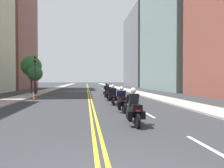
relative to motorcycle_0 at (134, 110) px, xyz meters
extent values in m
plane|color=#2D2E32|center=(-1.69, 42.73, -0.66)|extent=(264.00, 264.00, 0.00)
cube|color=gray|center=(-9.20, 42.73, -0.60)|extent=(2.35, 144.00, 0.12)
cube|color=#9C9C96|center=(5.81, 42.73, -0.60)|extent=(2.35, 144.00, 0.12)
cube|color=yellow|center=(-1.81, 42.73, -0.66)|extent=(0.12, 132.00, 0.01)
cube|color=yellow|center=(-1.57, 42.73, -0.66)|extent=(0.12, 132.00, 0.01)
cube|color=silver|center=(1.47, -3.27, -0.66)|extent=(0.14, 2.40, 0.01)
cube|color=silver|center=(1.47, 2.73, -0.66)|extent=(0.14, 2.40, 0.01)
cube|color=silver|center=(1.47, 8.73, -0.66)|extent=(0.14, 2.40, 0.01)
cube|color=silver|center=(1.47, 14.73, -0.66)|extent=(0.14, 2.40, 0.01)
cube|color=silver|center=(1.47, 20.73, -0.66)|extent=(0.14, 2.40, 0.01)
cube|color=silver|center=(1.47, 26.73, -0.66)|extent=(0.14, 2.40, 0.01)
cube|color=silver|center=(1.47, 32.73, -0.66)|extent=(0.14, 2.40, 0.01)
cube|color=silver|center=(1.47, 38.73, -0.66)|extent=(0.14, 2.40, 0.01)
cube|color=silver|center=(1.47, 44.73, -0.66)|extent=(0.14, 2.40, 0.01)
cube|color=silver|center=(1.47, 50.73, -0.66)|extent=(0.14, 2.40, 0.01)
cube|color=gray|center=(16.25, 31.74, 11.42)|extent=(9.87, 21.53, 24.16)
cube|color=#2D3847|center=(21.21, 31.74, 5.38)|extent=(0.04, 18.08, 0.90)
cube|color=#2D3847|center=(21.21, 31.74, 12.02)|extent=(0.04, 18.08, 0.90)
cube|color=brown|center=(-18.90, 40.36, 13.63)|extent=(8.39, 16.01, 28.58)
cube|color=slate|center=(14.91, 55.07, 10.76)|extent=(7.19, 21.39, 22.84)
cube|color=#2D3847|center=(18.52, 55.07, 5.05)|extent=(0.04, 17.97, 0.90)
cube|color=#2D3847|center=(18.52, 55.07, 17.61)|extent=(0.04, 17.97, 0.90)
cylinder|color=black|center=(0.00, 0.89, -0.34)|extent=(0.12, 0.64, 0.64)
cylinder|color=black|center=(0.00, -0.64, -0.34)|extent=(0.12, 0.64, 0.64)
cube|color=silver|center=(0.00, 0.89, 0.00)|extent=(0.14, 0.32, 0.04)
cube|color=black|center=(0.00, 0.12, -0.06)|extent=(0.32, 1.17, 0.40)
cube|color=black|center=(0.00, -0.57, 0.16)|extent=(0.40, 0.36, 0.28)
cube|color=red|center=(0.00, -0.76, 0.08)|extent=(0.20, 0.03, 0.06)
cube|color=black|center=(-0.28, -0.34, -0.16)|extent=(0.20, 0.44, 0.32)
cube|color=black|center=(0.28, -0.34, -0.16)|extent=(0.20, 0.44, 0.32)
cube|color=#B2C1CC|center=(0.00, 0.61, 0.32)|extent=(0.36, 0.12, 0.36)
cube|color=black|center=(0.00, 0.07, 0.43)|extent=(0.40, 0.26, 0.57)
cylinder|color=black|center=(-0.24, 0.22, 0.48)|extent=(0.10, 0.28, 0.45)
cylinder|color=black|center=(0.24, 0.22, 0.48)|extent=(0.10, 0.28, 0.45)
sphere|color=white|center=(0.00, 0.10, 0.85)|extent=(0.26, 0.26, 0.26)
cylinder|color=black|center=(0.10, 4.72, -0.33)|extent=(0.17, 0.66, 0.65)
cylinder|color=black|center=(0.17, 3.21, -0.33)|extent=(0.17, 0.66, 0.65)
cube|color=silver|center=(0.10, 4.72, 0.01)|extent=(0.15, 0.33, 0.04)
cube|color=black|center=(0.13, 3.97, -0.05)|extent=(0.37, 1.17, 0.40)
cube|color=black|center=(0.17, 3.28, 0.17)|extent=(0.42, 0.38, 0.28)
cube|color=red|center=(0.17, 3.09, 0.09)|extent=(0.20, 0.04, 0.06)
cube|color=black|center=(-0.12, 3.50, -0.15)|extent=(0.22, 0.45, 0.32)
cube|color=black|center=(0.43, 3.52, -0.15)|extent=(0.22, 0.45, 0.32)
cube|color=#B2C1CC|center=(0.11, 4.45, 0.33)|extent=(0.37, 0.14, 0.36)
cube|color=black|center=(0.14, 3.92, 0.40)|extent=(0.41, 0.28, 0.51)
cylinder|color=black|center=(-0.11, 4.05, 0.45)|extent=(0.11, 0.29, 0.45)
cylinder|color=black|center=(0.37, 4.08, 0.45)|extent=(0.11, 0.29, 0.45)
sphere|color=white|center=(0.13, 3.95, 0.79)|extent=(0.26, 0.26, 0.26)
cylinder|color=black|center=(0.12, 8.66, -0.34)|extent=(0.18, 0.65, 0.64)
cylinder|color=black|center=(0.04, 7.20, -0.34)|extent=(0.18, 0.65, 0.64)
cube|color=silver|center=(0.12, 8.66, 0.00)|extent=(0.16, 0.33, 0.04)
cube|color=black|center=(0.08, 7.93, -0.06)|extent=(0.39, 1.13, 0.40)
cube|color=black|center=(0.04, 7.27, 0.16)|extent=(0.42, 0.38, 0.28)
cube|color=red|center=(0.03, 7.08, 0.08)|extent=(0.20, 0.04, 0.06)
cube|color=black|center=(-0.22, 7.51, -0.16)|extent=(0.23, 0.45, 0.32)
cube|color=black|center=(0.33, 7.47, -0.16)|extent=(0.23, 0.45, 0.32)
cube|color=#B2C1CC|center=(0.11, 8.40, 0.32)|extent=(0.37, 0.14, 0.36)
cube|color=black|center=(0.08, 7.88, 0.40)|extent=(0.41, 0.28, 0.53)
cylinder|color=black|center=(-0.15, 8.04, 0.45)|extent=(0.12, 0.29, 0.45)
cylinder|color=black|center=(0.33, 8.02, 0.45)|extent=(0.12, 0.29, 0.45)
sphere|color=white|center=(0.08, 7.91, 0.81)|extent=(0.26, 0.26, 0.26)
cylinder|color=black|center=(0.07, 12.17, -0.34)|extent=(0.15, 0.65, 0.65)
cylinder|color=black|center=(0.01, 10.57, -0.34)|extent=(0.15, 0.65, 0.65)
cube|color=silver|center=(0.07, 12.17, 0.01)|extent=(0.15, 0.32, 0.04)
cube|color=black|center=(0.04, 11.37, -0.06)|extent=(0.36, 1.23, 0.40)
cube|color=black|center=(0.02, 10.65, 0.16)|extent=(0.41, 0.37, 0.28)
cube|color=red|center=(0.01, 10.46, 0.08)|extent=(0.20, 0.04, 0.06)
cube|color=black|center=(-0.25, 10.90, -0.16)|extent=(0.22, 0.45, 0.32)
cube|color=black|center=(0.30, 10.88, -0.16)|extent=(0.22, 0.45, 0.32)
cube|color=#B2C1CC|center=(0.06, 11.89, 0.32)|extent=(0.36, 0.13, 0.36)
cube|color=black|center=(0.04, 11.32, 0.40)|extent=(0.41, 0.27, 0.50)
cylinder|color=black|center=(-0.19, 11.48, 0.45)|extent=(0.11, 0.28, 0.45)
cylinder|color=black|center=(0.29, 11.46, 0.45)|extent=(0.11, 0.28, 0.45)
sphere|color=black|center=(0.04, 11.35, 0.79)|extent=(0.26, 0.26, 0.26)
cylinder|color=black|center=(0.29, 16.03, -0.35)|extent=(0.16, 0.63, 0.62)
cylinder|color=black|center=(0.20, 14.44, -0.35)|extent=(0.16, 0.63, 0.62)
cube|color=silver|center=(0.29, 16.03, -0.02)|extent=(0.16, 0.33, 0.04)
cube|color=black|center=(0.24, 15.23, -0.07)|extent=(0.39, 1.23, 0.40)
cube|color=black|center=(0.20, 14.52, 0.15)|extent=(0.42, 0.38, 0.28)
cube|color=red|center=(0.19, 14.33, 0.07)|extent=(0.20, 0.04, 0.06)
cube|color=black|center=(-0.06, 14.77, -0.17)|extent=(0.22, 0.45, 0.32)
cube|color=black|center=(0.50, 14.74, -0.17)|extent=(0.22, 0.45, 0.32)
cube|color=#B2C1CC|center=(0.27, 15.74, 0.31)|extent=(0.37, 0.14, 0.36)
cube|color=black|center=(0.24, 15.18, 0.42)|extent=(0.41, 0.28, 0.57)
cylinder|color=black|center=(0.01, 15.35, 0.47)|extent=(0.12, 0.29, 0.45)
cylinder|color=black|center=(0.49, 15.32, 0.47)|extent=(0.12, 0.29, 0.45)
sphere|color=black|center=(0.24, 15.21, 0.84)|extent=(0.26, 0.26, 0.26)
cube|color=black|center=(-7.24, 12.69, -0.65)|extent=(0.33, 0.33, 0.03)
cone|color=orange|center=(-7.24, 12.69, -0.27)|extent=(0.26, 0.26, 0.73)
cylinder|color=white|center=(-7.24, 12.69, -0.18)|extent=(0.18, 0.18, 0.08)
cylinder|color=black|center=(-8.43, 18.31, 1.44)|extent=(0.12, 0.12, 4.21)
cube|color=black|center=(-8.43, 18.31, 3.90)|extent=(0.28, 0.28, 0.80)
sphere|color=yellow|center=(-8.43, 18.16, 3.90)|extent=(0.18, 0.18, 0.18)
cube|color=#222C30|center=(-8.80, 20.46, -0.22)|extent=(0.24, 0.31, 0.88)
cube|color=#B82F46|center=(-8.80, 20.46, 0.57)|extent=(0.27, 0.39, 0.70)
sphere|color=tan|center=(-8.80, 20.46, 1.04)|extent=(0.22, 0.22, 0.22)
cube|color=#AE3A38|center=(-8.77, 20.68, 0.32)|extent=(0.12, 0.17, 0.24)
cylinder|color=#473322|center=(-9.85, 22.18, 0.83)|extent=(0.24, 0.24, 2.97)
sphere|color=#28612F|center=(-9.85, 22.18, 3.31)|extent=(2.86, 2.86, 2.86)
cylinder|color=#4A3A25|center=(-9.00, 20.62, 0.42)|extent=(0.24, 0.24, 2.16)
sphere|color=#2B5E33|center=(-9.00, 20.62, 2.21)|extent=(2.05, 2.05, 2.05)
camera|label=1|loc=(-2.07, -9.01, 1.31)|focal=33.70mm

